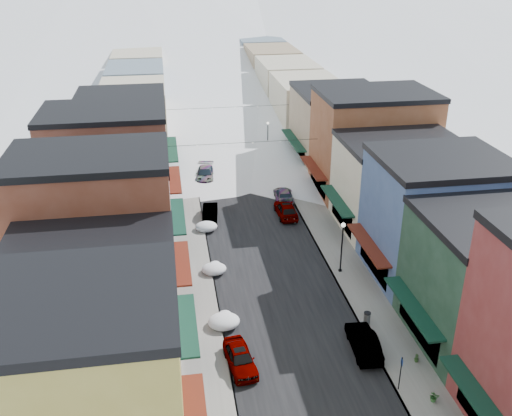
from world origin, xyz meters
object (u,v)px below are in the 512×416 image
object	(u,v)px
car_dark_hatch	(210,213)
trash_can	(367,318)
car_silver_sedan	(240,358)
streetlamp_near	(342,241)
car_green_sedan	(364,342)

from	to	relation	value
car_dark_hatch	trash_can	xyz separation A→B (m)	(9.85, -19.62, -0.09)
car_silver_sedan	streetlamp_near	bearing A→B (deg)	39.18
car_green_sedan	trash_can	distance (m)	3.11
trash_can	car_green_sedan	bearing A→B (deg)	-113.65
streetlamp_near	car_dark_hatch	bearing A→B (deg)	129.67
streetlamp_near	trash_can	bearing A→B (deg)	-91.80
car_dark_hatch	trash_can	world-z (taller)	car_dark_hatch
car_silver_sedan	trash_can	distance (m)	10.33
car_silver_sedan	car_green_sedan	size ratio (longest dim) A/B	0.92
trash_can	streetlamp_near	distance (m)	7.85
streetlamp_near	car_silver_sedan	bearing A→B (deg)	-133.62
trash_can	streetlamp_near	world-z (taller)	streetlamp_near
car_dark_hatch	streetlamp_near	world-z (taller)	streetlamp_near
car_dark_hatch	car_green_sedan	xyz separation A→B (m)	(8.60, -22.47, 0.06)
car_dark_hatch	streetlamp_near	size ratio (longest dim) A/B	0.92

